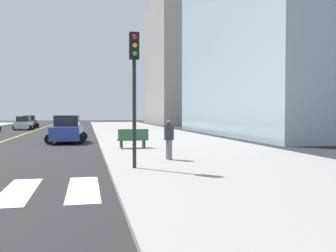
# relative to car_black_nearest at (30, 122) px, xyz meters

# --- Properties ---
(sidewalk_kerb_east) EXTENTS (10.00, 120.00, 0.15)m
(sidewalk_kerb_east) POSITION_rel_car_black_nearest_xyz_m (14.14, -32.75, -0.78)
(sidewalk_kerb_east) COLOR gray
(sidewalk_kerb_east) RESTS_ON ground
(lane_divider_paint) EXTENTS (0.16, 80.00, 0.01)m
(lane_divider_paint) POSITION_rel_car_black_nearest_xyz_m (1.94, -12.75, -0.85)
(lane_divider_paint) COLOR yellow
(lane_divider_paint) RESTS_ON ground
(parking_garage_concrete) EXTENTS (18.00, 24.00, 23.86)m
(parking_garage_concrete) POSITION_rel_car_black_nearest_xyz_m (29.99, 15.39, 11.07)
(parking_garage_concrete) COLOR gray
(parking_garage_concrete) RESTS_ON ground
(car_black_nearest) EXTENTS (2.66, 4.16, 1.83)m
(car_black_nearest) POSITION_rel_car_black_nearest_xyz_m (0.00, 0.00, 0.00)
(car_black_nearest) COLOR black
(car_black_nearest) RESTS_ON ground
(car_white_third) EXTENTS (2.57, 4.02, 1.77)m
(car_white_third) POSITION_rel_car_black_nearest_xyz_m (0.28, -6.98, -0.03)
(car_white_third) COLOR silver
(car_white_third) RESTS_ON ground
(car_blue_fourth) EXTENTS (2.97, 4.62, 2.03)m
(car_blue_fourth) POSITION_rel_car_black_nearest_xyz_m (6.90, -30.67, 0.09)
(car_blue_fourth) COLOR #2D479E
(car_blue_fourth) RESTS_ON ground
(traffic_light_near_corner) EXTENTS (0.36, 0.41, 5.06)m
(traffic_light_near_corner) POSITION_rel_car_black_nearest_xyz_m (10.09, -45.81, 2.84)
(traffic_light_near_corner) COLOR black
(traffic_light_near_corner) RESTS_ON sidewalk_kerb_east
(park_bench) EXTENTS (1.84, 0.72, 1.12)m
(park_bench) POSITION_rel_car_black_nearest_xyz_m (10.98, -37.59, -0.16)
(park_bench) COLOR #33603D
(park_bench) RESTS_ON sidewalk_kerb_east
(pedestrian_waiting_east) EXTENTS (0.43, 0.43, 1.76)m
(pedestrian_waiting_east) POSITION_rel_car_black_nearest_xyz_m (11.90, -43.52, 0.26)
(pedestrian_waiting_east) COLOR slate
(pedestrian_waiting_east) RESTS_ON sidewalk_kerb_east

